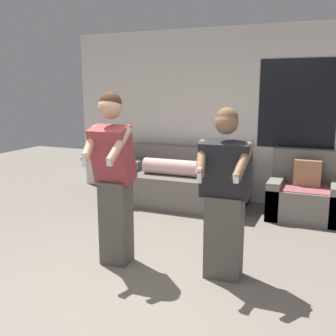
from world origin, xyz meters
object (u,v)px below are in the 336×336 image
Objects in this scene: side_table at (117,159)px; person_right at (225,195)px; couch at (181,184)px; armchair at (306,195)px; person_left at (113,177)px.

person_right reaches higher than side_table.
armchair is (1.84, 0.07, -0.00)m from couch.
side_table is at bearing 119.67° from person_left.
person_left is at bearing -125.58° from armchair.
couch is at bearing 120.01° from person_right.
person_right is at bearing -104.96° from armchair.
armchair is at bearing 2.13° from couch.
couch is 1.84m from armchair.
couch is at bearing -177.87° from armchair.
side_table is (-1.31, 0.27, 0.26)m from couch.
person_left is (1.46, -2.56, 0.33)m from side_table.
couch is 2.37m from person_left.
person_right is (2.55, -2.42, 0.23)m from side_table.
person_right is (-0.59, -2.22, 0.49)m from armchair.
couch is at bearing -11.61° from side_table.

